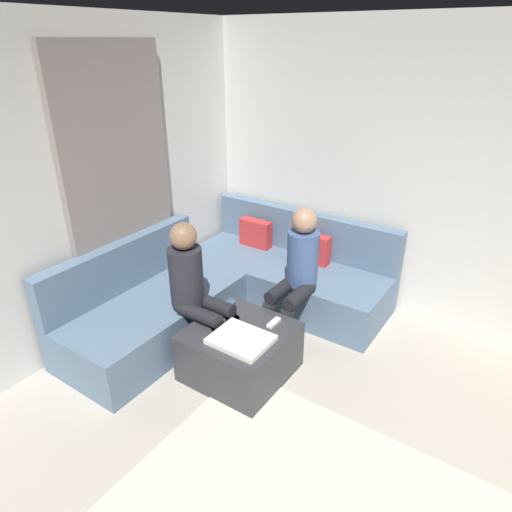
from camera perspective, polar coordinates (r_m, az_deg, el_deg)
wall_back at (r=4.29m, az=29.29°, el=7.00°), size 6.00×0.12×2.70m
curtain_panel at (r=4.18m, az=-16.63°, el=7.38°), size 0.06×1.10×2.50m
sectional_couch at (r=4.46m, az=-3.01°, el=-4.02°), size 2.10×2.55×0.87m
ottoman at (r=3.74m, az=-2.02°, el=-11.91°), size 0.76×0.76×0.42m
folded_blanket at (r=3.48m, az=-1.91°, el=-10.48°), size 0.44×0.36×0.04m
coffee_mug at (r=3.82m, az=-3.17°, el=-6.33°), size 0.08×0.08×0.10m
game_remote at (r=3.68m, az=2.26°, el=-8.40°), size 0.05×0.15×0.02m
person_on_couch_back at (r=3.99m, az=5.17°, el=-1.73°), size 0.30×0.60×1.20m
person_on_couch_side at (r=3.74m, az=-7.62°, el=-3.93°), size 0.60×0.30×1.20m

